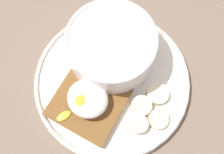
% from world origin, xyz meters
% --- Properties ---
extents(ground_plane, '(1.20, 1.20, 0.02)m').
position_xyz_m(ground_plane, '(0.00, 0.00, 0.01)').
color(ground_plane, '#6E5C4D').
rests_on(ground_plane, ground).
extents(plate, '(0.25, 0.25, 0.02)m').
position_xyz_m(plate, '(0.00, 0.00, 0.03)').
color(plate, silver).
rests_on(plate, ground_plane).
extents(oatmeal_bowl, '(0.14, 0.14, 0.07)m').
position_xyz_m(oatmeal_bowl, '(-0.03, 0.03, 0.07)').
color(oatmeal_bowl, white).
rests_on(oatmeal_bowl, plate).
extents(toast_slice, '(0.12, 0.12, 0.01)m').
position_xyz_m(toast_slice, '(-0.01, -0.05, 0.04)').
color(toast_slice, brown).
rests_on(toast_slice, plate).
extents(poached_egg, '(0.06, 0.08, 0.03)m').
position_xyz_m(poached_egg, '(-0.01, -0.05, 0.06)').
color(poached_egg, white).
rests_on(poached_egg, toast_slice).
extents(banana_slice_front, '(0.04, 0.04, 0.02)m').
position_xyz_m(banana_slice_front, '(0.06, -0.01, 0.04)').
color(banana_slice_front, beige).
rests_on(banana_slice_front, plate).
extents(banana_slice_left, '(0.04, 0.04, 0.01)m').
position_xyz_m(banana_slice_left, '(0.07, 0.03, 0.04)').
color(banana_slice_left, beige).
rests_on(banana_slice_left, plate).
extents(banana_slice_back, '(0.04, 0.04, 0.02)m').
position_xyz_m(banana_slice_back, '(0.08, -0.03, 0.04)').
color(banana_slice_back, '#F6E9C3').
rests_on(banana_slice_back, plate).
extents(banana_slice_right, '(0.03, 0.03, 0.02)m').
position_xyz_m(banana_slice_right, '(0.09, -0.01, 0.04)').
color(banana_slice_right, beige).
rests_on(banana_slice_right, plate).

